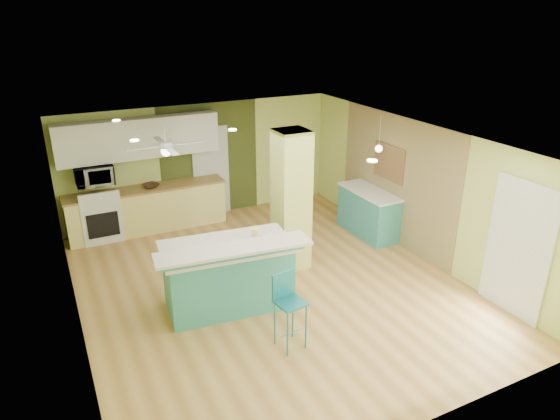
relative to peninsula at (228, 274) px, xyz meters
The scene contains 23 objects.
floor 1.04m from the peninsula, 16.97° to the left, with size 6.00×7.00×0.01m, color #A37339.
ceiling 2.13m from the peninsula, 16.97° to the left, with size 6.00×7.00×0.01m, color white.
wall_back 3.91m from the peninsula, 77.51° to the left, with size 6.00×0.01×2.50m, color #C7D873.
wall_front 3.43m from the peninsula, 75.63° to the right, with size 6.00×0.01×2.50m, color #C7D873.
wall_left 2.29m from the peninsula, behind, with size 0.01×7.00×2.50m, color #C7D873.
wall_right 3.91m from the peninsula, ahead, with size 0.01×7.00×2.50m, color #C7D873.
wood_panel 3.98m from the peninsula, 12.60° to the left, with size 0.02×3.40×2.50m, color olive.
olive_accent 3.94m from the peninsula, 74.57° to the left, with size 2.20×0.02×2.50m, color #404A1D.
interior_door 3.88m from the peninsula, 74.46° to the left, with size 0.82×0.05×2.00m, color silver.
french_door 4.35m from the peninsula, 28.28° to the right, with size 0.04×1.08×2.10m, color white.
column 1.80m from the peninsula, 26.96° to the left, with size 0.55×0.55×2.50m, color #B5BD58.
kitchen_run 3.49m from the peninsula, 97.70° to the left, with size 3.25×0.63×0.94m.
stove 3.73m from the peninsula, 112.37° to the left, with size 0.76×0.66×1.08m.
upper_cabinets 3.86m from the peninsula, 97.45° to the left, with size 3.20×0.34×0.80m, color white.
microwave 3.82m from the peninsula, 112.31° to the left, with size 0.70×0.48×0.39m, color white.
ceiling_fan 2.73m from the peninsula, 96.76° to the left, with size 1.41×1.41×0.61m.
pendant_lamp 3.86m from the peninsula, 16.08° to the left, with size 0.14×0.14×0.69m.
wall_decor 4.06m from the peninsula, 15.51° to the left, with size 0.03×0.90×0.70m, color brown.
peninsula is the anchor object (origin of this frame).
bar_stool 1.34m from the peninsula, 73.89° to the right, with size 0.41×0.41×1.10m.
side_counter 3.75m from the peninsula, 19.35° to the left, with size 0.62×1.47×0.95m.
fruit_bowl 3.46m from the peninsula, 96.22° to the left, with size 0.33×0.33×0.08m, color #342315.
canister 0.76m from the peninsula, ahead, with size 0.14×0.14×0.16m, color yellow.
Camera 1 is at (-3.12, -6.64, 4.37)m, focal length 32.00 mm.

